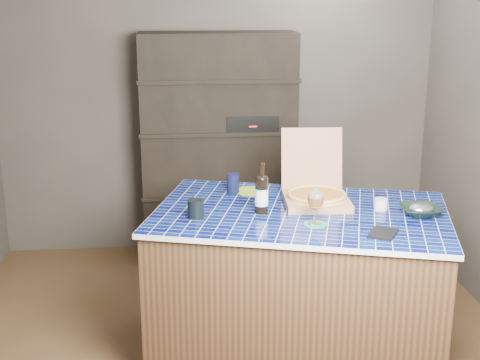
{
  "coord_description": "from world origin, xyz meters",
  "views": [
    {
      "loc": [
        -0.3,
        -3.62,
        2.11
      ],
      "look_at": [
        0.03,
        0.0,
        1.07
      ],
      "focal_mm": 50.0,
      "sensor_mm": 36.0,
      "label": 1
    }
  ],
  "objects": [
    {
      "name": "shelving_unit",
      "position": [
        0.0,
        1.53,
        0.9
      ],
      "size": [
        1.2,
        0.41,
        1.8
      ],
      "color": "black",
      "rests_on": "floor"
    },
    {
      "name": "white_jar",
      "position": [
        0.83,
        -0.1,
        0.93
      ],
      "size": [
        0.08,
        0.08,
        0.07
      ],
      "primitive_type": "cylinder",
      "color": "silver",
      "rests_on": "kitchen_island"
    },
    {
      "name": "foil_contents",
      "position": [
        1.02,
        -0.22,
        0.94
      ],
      "size": [
        0.14,
        0.11,
        0.06
      ],
      "primitive_type": "ellipsoid",
      "color": "silver",
      "rests_on": "bowl"
    },
    {
      "name": "wine_glass",
      "position": [
        0.4,
        -0.31,
        1.04
      ],
      "size": [
        0.09,
        0.09,
        0.19
      ],
      "color": "white",
      "rests_on": "teal_trivet"
    },
    {
      "name": "teal_trivet",
      "position": [
        0.4,
        -0.31,
        0.9
      ],
      "size": [
        0.13,
        0.13,
        0.01
      ],
      "primitive_type": "cylinder",
      "color": "#177C6E",
      "rests_on": "kitchen_island"
    },
    {
      "name": "dvd_case",
      "position": [
        0.72,
        -0.49,
        0.91
      ],
      "size": [
        0.2,
        0.21,
        0.01
      ],
      "primitive_type": "cube",
      "rotation": [
        0.0,
        0.0,
        -0.54
      ],
      "color": "black",
      "rests_on": "kitchen_island"
    },
    {
      "name": "green_trivet",
      "position": [
        0.13,
        0.32,
        0.9
      ],
      "size": [
        0.2,
        0.2,
        0.01
      ],
      "primitive_type": "cylinder",
      "color": "#97C329",
      "rests_on": "kitchen_island"
    },
    {
      "name": "room",
      "position": [
        0.0,
        0.0,
        1.25
      ],
      "size": [
        3.5,
        3.5,
        3.5
      ],
      "color": "brown",
      "rests_on": "ground"
    },
    {
      "name": "mead_bottle",
      "position": [
        0.14,
        -0.09,
        1.01
      ],
      "size": [
        0.08,
        0.08,
        0.29
      ],
      "color": "black",
      "rests_on": "kitchen_island"
    },
    {
      "name": "navy_cup",
      "position": [
        0.01,
        0.31,
        0.96
      ],
      "size": [
        0.08,
        0.08,
        0.12
      ],
      "primitive_type": "cylinder",
      "color": "black",
      "rests_on": "kitchen_island"
    },
    {
      "name": "pizza_box",
      "position": [
        0.48,
        0.06,
        0.96
      ],
      "size": [
        0.39,
        0.47,
        0.4
      ],
      "rotation": [
        0.0,
        0.0,
        -0.05
      ],
      "color": "tan",
      "rests_on": "kitchen_island"
    },
    {
      "name": "kitchen_island",
      "position": [
        0.37,
        -0.08,
        0.45
      ],
      "size": [
        1.86,
        1.44,
        0.9
      ],
      "rotation": [
        0.0,
        0.0,
        -0.27
      ],
      "color": "#47321C",
      "rests_on": "floor"
    },
    {
      "name": "tumbler",
      "position": [
        -0.23,
        -0.14,
        0.95
      ],
      "size": [
        0.09,
        0.09,
        0.1
      ],
      "primitive_type": "cylinder",
      "color": "black",
      "rests_on": "kitchen_island"
    },
    {
      "name": "bowl",
      "position": [
        1.02,
        -0.22,
        0.93
      ],
      "size": [
        0.23,
        0.23,
        0.05
      ],
      "primitive_type": "imported",
      "rotation": [
        0.0,
        0.0,
        0.03
      ],
      "color": "black",
      "rests_on": "kitchen_island"
    }
  ]
}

